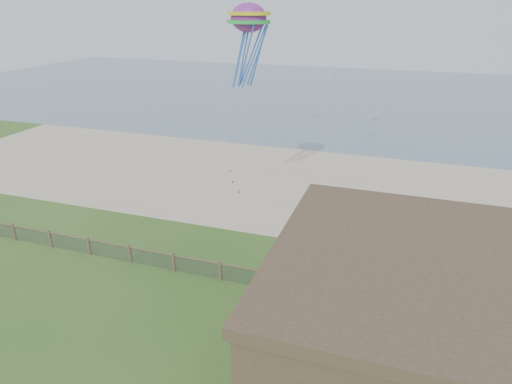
% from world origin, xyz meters
% --- Properties ---
extents(ground, '(160.00, 160.00, 0.00)m').
position_xyz_m(ground, '(0.00, 0.00, 0.00)').
color(ground, '#30551D').
rests_on(ground, ground).
extents(sand_beach, '(72.00, 20.00, 0.02)m').
position_xyz_m(sand_beach, '(0.00, 22.00, 0.00)').
color(sand_beach, tan).
rests_on(sand_beach, ground).
extents(ocean, '(160.00, 68.00, 0.02)m').
position_xyz_m(ocean, '(0.00, 66.00, 0.00)').
color(ocean, slate).
rests_on(ocean, ground).
extents(chainlink_fence, '(36.20, 0.20, 1.25)m').
position_xyz_m(chainlink_fence, '(0.00, 6.00, 0.55)').
color(chainlink_fence, '#493F29').
rests_on(chainlink_fence, ground).
extents(motel, '(15.00, 10.00, 7.00)m').
position_xyz_m(motel, '(13.00, -1.00, 3.50)').
color(motel, '#4B3328').
rests_on(motel, ground).
extents(motel_deck, '(15.00, 2.00, 0.50)m').
position_xyz_m(motel_deck, '(13.00, 5.00, 0.25)').
color(motel_deck, brown).
rests_on(motel_deck, ground).
extents(picnic_table, '(1.94, 1.60, 0.73)m').
position_xyz_m(picnic_table, '(4.39, 5.00, 0.37)').
color(picnic_table, brown).
rests_on(picnic_table, ground).
extents(octopus_kite, '(2.98, 2.14, 6.06)m').
position_xyz_m(octopus_kite, '(-1.56, 15.49, 12.38)').
color(octopus_kite, '#FF283F').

